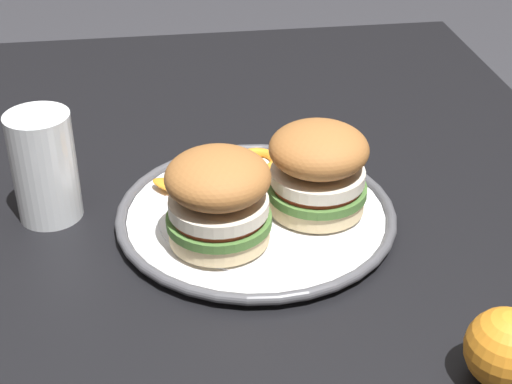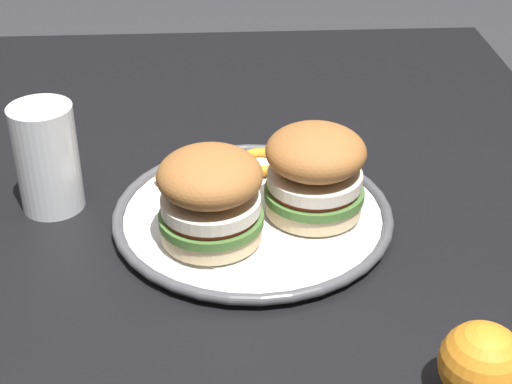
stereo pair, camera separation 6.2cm
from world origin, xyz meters
name	(u,v)px [view 1 (the left image)]	position (x,y,z in m)	size (l,w,h in m)	color
dining_table	(226,291)	(0.00, 0.00, 0.61)	(1.24, 0.95, 0.70)	black
dinner_plate	(256,215)	(0.01, -0.04, 0.71)	(0.31, 0.31, 0.02)	white
sandwich_half_left	(319,169)	(0.00, -0.10, 0.77)	(0.14, 0.14, 0.10)	beige
sandwich_half_right	(218,197)	(-0.04, 0.01, 0.77)	(0.14, 0.14, 0.10)	beige
orange_peel_curled	(257,162)	(0.10, -0.05, 0.73)	(0.08, 0.08, 0.01)	orange
orange_peel_strip_long	(223,188)	(0.05, 0.00, 0.73)	(0.07, 0.06, 0.01)	orange
orange_peel_strip_short	(179,187)	(0.06, 0.05, 0.73)	(0.06, 0.07, 0.01)	orange
drinking_glass	(46,174)	(0.05, 0.19, 0.76)	(0.07, 0.07, 0.13)	white
whole_orange	(507,349)	(-0.27, -0.21, 0.74)	(0.07, 0.07, 0.07)	orange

